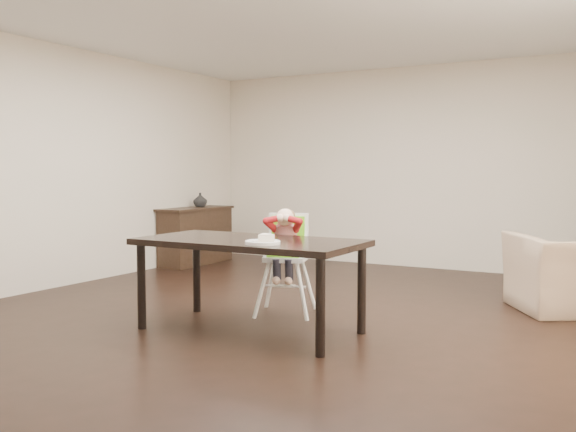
% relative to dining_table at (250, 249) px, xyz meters
% --- Properties ---
extents(ground, '(7.00, 7.00, 0.00)m').
position_rel_dining_table_xyz_m(ground, '(0.05, 0.55, -0.67)').
color(ground, black).
rests_on(ground, ground).
extents(room_walls, '(6.02, 7.02, 2.71)m').
position_rel_dining_table_xyz_m(room_walls, '(0.05, 0.55, 1.18)').
color(room_walls, beige).
rests_on(room_walls, ground).
extents(dining_table, '(1.80, 0.90, 0.75)m').
position_rel_dining_table_xyz_m(dining_table, '(0.00, 0.00, 0.00)').
color(dining_table, black).
rests_on(dining_table, ground).
extents(high_chair, '(0.51, 0.51, 0.96)m').
position_rel_dining_table_xyz_m(high_chair, '(-0.07, 0.71, 0.01)').
color(high_chair, white).
rests_on(high_chair, ground).
extents(plate, '(0.33, 0.33, 0.08)m').
position_rel_dining_table_xyz_m(plate, '(0.28, -0.24, 0.11)').
color(plate, white).
rests_on(plate, dining_table).
extents(sideboard, '(0.44, 1.26, 0.79)m').
position_rel_dining_table_xyz_m(sideboard, '(-2.73, 2.85, -0.27)').
color(sideboard, black).
rests_on(sideboard, ground).
extents(vase, '(0.25, 0.26, 0.19)m').
position_rel_dining_table_xyz_m(vase, '(-2.73, 2.95, 0.22)').
color(vase, '#99999E').
rests_on(vase, sideboard).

